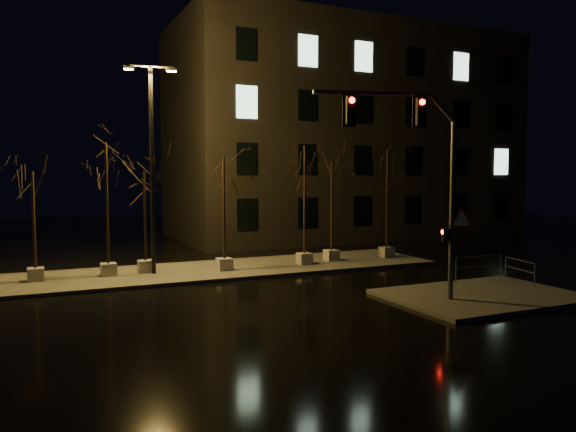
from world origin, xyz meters
name	(u,v)px	position (x,y,z in m)	size (l,w,h in m)	color
ground	(261,297)	(0.00, 0.00, 0.00)	(90.00, 90.00, 0.00)	black
median	(213,270)	(0.00, 6.00, 0.07)	(22.00, 5.00, 0.15)	#3E3C38
sidewalk_corner	(483,296)	(7.50, -3.50, 0.07)	(7.00, 5.00, 0.15)	#3E3C38
building	(343,136)	(14.00, 18.00, 7.50)	(25.00, 12.00, 15.00)	black
tree_0	(33,196)	(-7.58, 6.21, 3.70)	(1.80, 1.80, 4.67)	#A29F97
tree_1	(106,172)	(-4.67, 6.20, 4.67)	(1.80, 1.80, 5.96)	#A29F97
tree_2	(144,194)	(-3.03, 6.39, 3.72)	(1.80, 1.80, 4.70)	#A29F97
tree_3	(224,182)	(0.40, 5.47, 4.24)	(1.80, 1.80, 5.39)	#A29F97
tree_4	(305,172)	(4.53, 5.44, 4.68)	(1.80, 1.80, 5.97)	#A29F97
tree_5	(332,184)	(6.32, 5.92, 4.08)	(1.80, 1.80, 5.18)	#A29F97
tree_6	(387,174)	(9.57, 5.71, 4.62)	(1.80, 1.80, 5.89)	#A29F97
traffic_signal_mast	(422,165)	(4.66, -3.41, 4.89)	(5.76, 1.50, 7.22)	#525359
streetlight_main	(152,155)	(-2.75, 5.95, 5.45)	(2.30, 0.61, 9.18)	black
guard_rail_a	(479,264)	(9.19, -1.50, 0.85)	(2.48, 0.07, 1.07)	#525359
guard_rail_b	(520,268)	(10.50, -2.43, 0.75)	(0.45, 1.92, 0.93)	#525359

